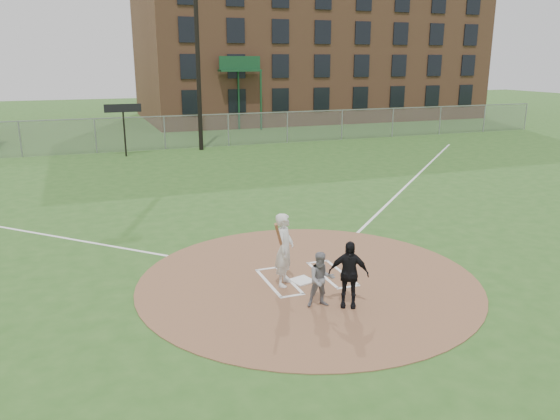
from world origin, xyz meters
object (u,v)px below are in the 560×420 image
object	(u,v)px
home_plate	(302,281)
batter_at_plate	(284,249)
catcher	(321,280)
umpire	(348,274)

from	to	relation	value
home_plate	batter_at_plate	bearing A→B (deg)	-176.17
catcher	umpire	xyz separation A→B (m)	(0.56, -0.20, 0.13)
umpire	home_plate	bearing A→B (deg)	132.04
home_plate	batter_at_plate	xyz separation A→B (m)	(-0.48, -0.03, 0.88)
home_plate	umpire	world-z (taller)	umpire
home_plate	batter_at_plate	distance (m)	1.00
home_plate	catcher	world-z (taller)	catcher
catcher	batter_at_plate	world-z (taller)	batter_at_plate
catcher	umpire	distance (m)	0.61
home_plate	catcher	distance (m)	1.56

